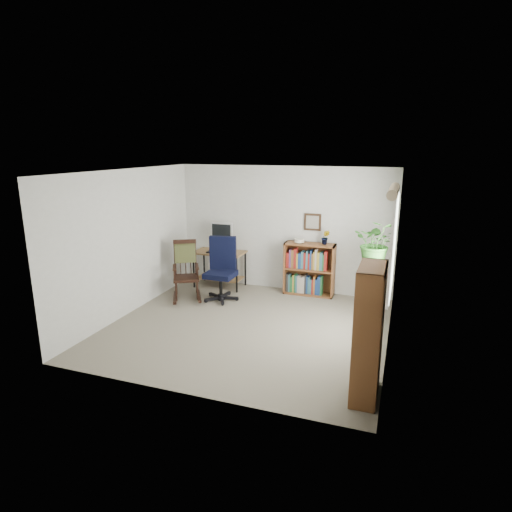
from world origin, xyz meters
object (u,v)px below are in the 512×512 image
at_px(office_chair, 220,269).
at_px(rocking_chair, 186,270).
at_px(desk, 220,269).
at_px(tall_bookshelf, 369,333).
at_px(low_bookshelf, 309,269).

relative_size(office_chair, rocking_chair, 1.06).
distance_m(desk, tall_bookshelf, 4.40).
height_order(desk, low_bookshelf, low_bookshelf).
distance_m(desk, rocking_chair, 0.94).
distance_m(low_bookshelf, tall_bookshelf, 3.45).
xyz_separation_m(desk, tall_bookshelf, (3.15, -3.04, 0.40)).
relative_size(rocking_chair, tall_bookshelf, 0.72).
distance_m(office_chair, rocking_chair, 0.64).
xyz_separation_m(office_chair, tall_bookshelf, (2.80, -2.32, 0.18)).
bearing_deg(low_bookshelf, rocking_chair, -154.40).
height_order(desk, tall_bookshelf, tall_bookshelf).
bearing_deg(desk, low_bookshelf, 3.82).
bearing_deg(low_bookshelf, office_chair, -149.71).
xyz_separation_m(office_chair, low_bookshelf, (1.45, 0.85, -0.09)).
relative_size(low_bookshelf, tall_bookshelf, 0.65).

